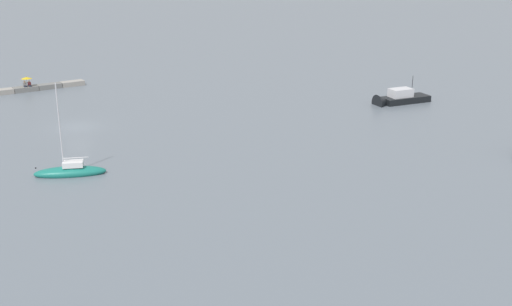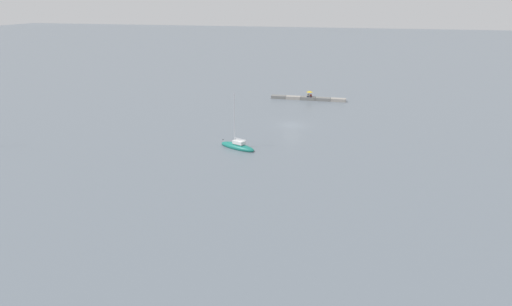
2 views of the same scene
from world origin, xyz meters
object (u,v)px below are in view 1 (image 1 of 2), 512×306
at_px(sailboat_teal_far, 70,171).
at_px(person_seated_grey_right, 25,85).
at_px(person_seated_maroon_left, 29,84).
at_px(umbrella_open_yellow, 26,78).
at_px(motorboat_black_near, 397,100).

bearing_deg(sailboat_teal_far, person_seated_grey_right, 15.38).
relative_size(person_seated_grey_right, sailboat_teal_far, 0.09).
height_order(person_seated_maroon_left, umbrella_open_yellow, umbrella_open_yellow).
xyz_separation_m(person_seated_grey_right, sailboat_teal_far, (5.31, 33.81, -0.59)).
relative_size(person_seated_maroon_left, umbrella_open_yellow, 0.55).
xyz_separation_m(person_seated_maroon_left, umbrella_open_yellow, (0.27, -0.10, 0.86)).
xyz_separation_m(person_seated_maroon_left, person_seated_grey_right, (0.56, -0.07, 0.00)).
xyz_separation_m(sailboat_teal_far, motorboat_black_near, (-40.51, -2.52, 0.13)).
height_order(umbrella_open_yellow, motorboat_black_near, motorboat_black_near).
bearing_deg(motorboat_black_near, person_seated_maroon_left, 57.82).
height_order(person_seated_grey_right, umbrella_open_yellow, umbrella_open_yellow).
xyz_separation_m(umbrella_open_yellow, sailboat_teal_far, (5.60, 33.84, -1.46)).
relative_size(person_seated_maroon_left, person_seated_grey_right, 1.00).
distance_m(person_seated_maroon_left, sailboat_teal_far, 34.25).
bearing_deg(umbrella_open_yellow, sailboat_teal_far, 80.61).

